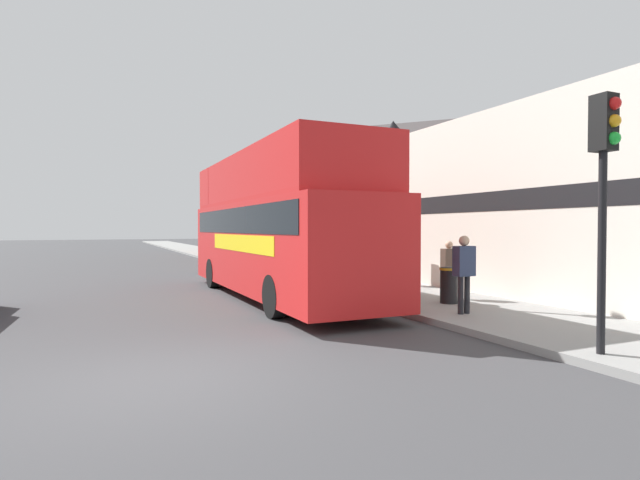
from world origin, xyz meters
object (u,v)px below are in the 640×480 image
pedestrian_third (399,252)px  litter_bin (449,284)px  tour_bus (274,236)px  lamp_post_third (239,199)px  traffic_signal (605,165)px  lamp_post_second (291,194)px  lamp_post_nearest (393,177)px  parked_car_ahead_of_bus (229,260)px  pedestrian_second (449,264)px  pedestrian_nearest (464,267)px

pedestrian_third → litter_bin: 4.14m
tour_bus → lamp_post_third: bearing=79.8°
litter_bin → lamp_post_third: bearing=94.5°
tour_bus → traffic_signal: bearing=-76.5°
pedestrian_third → lamp_post_second: lamp_post_second is taller
lamp_post_nearest → lamp_post_second: size_ratio=0.98×
parked_car_ahead_of_bus → lamp_post_nearest: 10.97m
lamp_post_second → lamp_post_third: bearing=90.5°
tour_bus → pedestrian_third: tour_bus is taller
pedestrian_second → tour_bus: bearing=141.4°
tour_bus → pedestrian_nearest: 5.87m
pedestrian_second → pedestrian_third: size_ratio=0.85×
tour_bus → pedestrian_third: (4.47, 0.15, -0.56)m
parked_car_ahead_of_bus → pedestrian_third: pedestrian_third is taller
litter_bin → pedestrian_second: bearing=51.2°
lamp_post_third → parked_car_ahead_of_bus: bearing=-110.1°
pedestrian_nearest → traffic_signal: bearing=-97.7°
litter_bin → lamp_post_nearest: bearing=151.0°
parked_car_ahead_of_bus → pedestrian_nearest: pedestrian_nearest is taller
tour_bus → pedestrian_third: bearing=1.9°
litter_bin → lamp_post_second: bearing=98.2°
pedestrian_nearest → lamp_post_nearest: (-0.52, 2.10, 2.16)m
pedestrian_second → litter_bin: bearing=-128.8°
pedestrian_nearest → lamp_post_second: size_ratio=0.37×
pedestrian_second → lamp_post_nearest: lamp_post_nearest is taller
pedestrian_second → pedestrian_nearest: bearing=-121.2°
lamp_post_second → litter_bin: size_ratio=5.20×
traffic_signal → litter_bin: traffic_signal is taller
pedestrian_nearest → lamp_post_second: bearing=92.7°
pedestrian_third → traffic_signal: bearing=-104.4°
tour_bus → lamp_post_third: (2.12, 11.83, 1.78)m
parked_car_ahead_of_bus → litter_bin: (2.86, -11.20, -0.02)m
lamp_post_nearest → lamp_post_second: 7.46m
tour_bus → pedestrian_second: (3.90, -3.11, -0.73)m
pedestrian_third → pedestrian_second: bearing=-99.8°
tour_bus → lamp_post_nearest: size_ratio=2.31×
pedestrian_second → lamp_post_nearest: size_ratio=0.34×
lamp_post_nearest → traffic_signal: bearing=-89.8°
parked_car_ahead_of_bus → lamp_post_nearest: lamp_post_nearest is taller
pedestrian_second → litter_bin: (-0.54, -0.67, -0.45)m
traffic_signal → lamp_post_second: size_ratio=0.82×
pedestrian_second → lamp_post_nearest: bearing=179.5°
tour_bus → traffic_signal: tour_bus is taller
pedestrian_second → lamp_post_third: size_ratio=0.31×
tour_bus → lamp_post_second: bearing=63.3°
pedestrian_third → lamp_post_nearest: lamp_post_nearest is taller
lamp_post_third → pedestrian_second: bearing=-83.2°
lamp_post_nearest → tour_bus: bearing=124.4°
tour_bus → litter_bin: bearing=-48.5°
lamp_post_third → litter_bin: bearing=-85.5°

